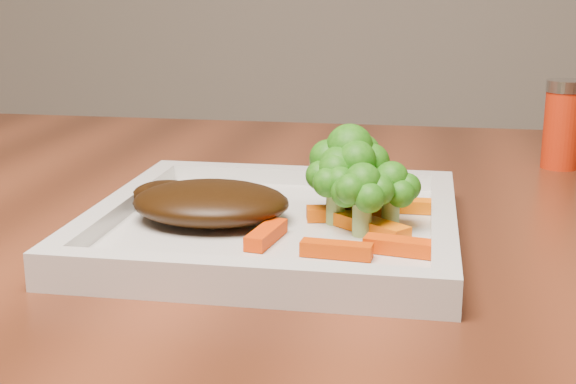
# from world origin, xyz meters

# --- Properties ---
(plate) EXTENTS (0.27, 0.27, 0.01)m
(plate) POSITION_xyz_m (-0.15, 0.07, 0.76)
(plate) COLOR silver
(plate) RESTS_ON dining_table
(steak) EXTENTS (0.12, 0.10, 0.03)m
(steak) POSITION_xyz_m (-0.20, 0.07, 0.78)
(steak) COLOR black
(steak) RESTS_ON plate
(broccoli_0) EXTENTS (0.09, 0.09, 0.07)m
(broccoli_0) POSITION_xyz_m (-0.10, 0.10, 0.80)
(broccoli_0) COLOR #225D0F
(broccoli_0) RESTS_ON plate
(broccoli_1) EXTENTS (0.06, 0.06, 0.06)m
(broccoli_1) POSITION_xyz_m (-0.06, 0.08, 0.79)
(broccoli_1) COLOR #126010
(broccoli_1) RESTS_ON plate
(broccoli_2) EXTENTS (0.06, 0.06, 0.06)m
(broccoli_2) POSITION_xyz_m (-0.08, 0.06, 0.79)
(broccoli_2) COLOR #397112
(broccoli_2) RESTS_ON plate
(broccoli_3) EXTENTS (0.06, 0.06, 0.06)m
(broccoli_3) POSITION_xyz_m (-0.11, 0.08, 0.79)
(broccoli_3) COLOR #337213
(broccoli_3) RESTS_ON plate
(carrot_0) EXTENTS (0.05, 0.02, 0.01)m
(carrot_0) POSITION_xyz_m (-0.10, 0.01, 0.77)
(carrot_0) COLOR #C93903
(carrot_0) RESTS_ON plate
(carrot_1) EXTENTS (0.06, 0.03, 0.01)m
(carrot_1) POSITION_xyz_m (-0.05, 0.02, 0.77)
(carrot_1) COLOR #DA3D03
(carrot_1) RESTS_ON plate
(carrot_2) EXTENTS (0.02, 0.05, 0.01)m
(carrot_2) POSITION_xyz_m (-0.15, 0.03, 0.77)
(carrot_2) COLOR red
(carrot_2) RESTS_ON plate
(carrot_3) EXTENTS (0.06, 0.02, 0.01)m
(carrot_3) POSITION_xyz_m (-0.05, 0.12, 0.77)
(carrot_3) COLOR #E76203
(carrot_3) RESTS_ON plate
(carrot_5) EXTENTS (0.06, 0.05, 0.01)m
(carrot_5) POSITION_xyz_m (-0.08, 0.06, 0.77)
(carrot_5) COLOR #F76604
(carrot_5) RESTS_ON plate
(carrot_6) EXTENTS (0.06, 0.03, 0.01)m
(carrot_6) POSITION_xyz_m (-0.10, 0.09, 0.77)
(carrot_6) COLOR #CE4C03
(carrot_6) RESTS_ON plate
(spice_shaker) EXTENTS (0.05, 0.05, 0.09)m
(spice_shaker) POSITION_xyz_m (0.10, 0.36, 0.80)
(spice_shaker) COLOR red
(spice_shaker) RESTS_ON dining_table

